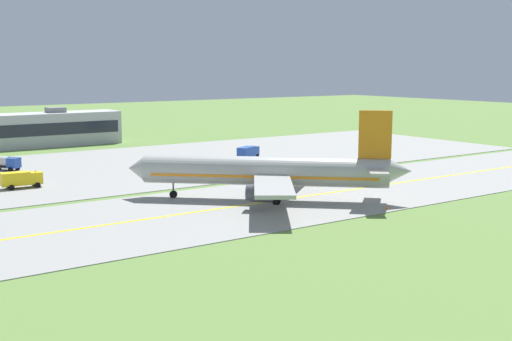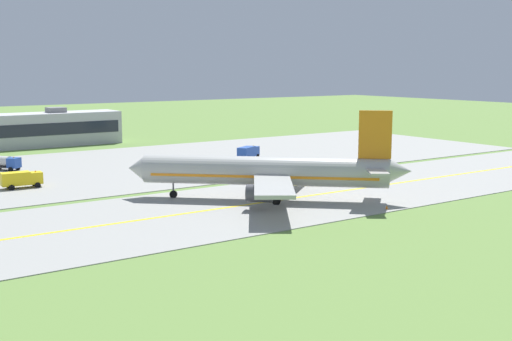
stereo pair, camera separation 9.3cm
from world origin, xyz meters
name	(u,v)px [view 2 (the right image)]	position (x,y,z in m)	size (l,w,h in m)	color
ground_plane	(278,201)	(0.00, 0.00, 0.00)	(500.00, 500.00, 0.00)	olive
taxiway_strip	(278,201)	(0.00, 0.00, 0.05)	(240.00, 28.00, 0.10)	gray
apron_pad	(193,160)	(10.00, 42.00, 0.05)	(140.00, 52.00, 0.10)	gray
taxiway_centreline	(278,200)	(0.00, 0.00, 0.11)	(220.00, 0.60, 0.01)	yellow
airplane_lead	(268,172)	(-1.11, 0.93, 4.13)	(32.07, 30.33, 12.70)	#ADADA8
service_truck_baggage	(4,162)	(-24.43, 49.65, 1.53)	(5.41, 5.93, 2.65)	#264CA5
service_truck_fuel	(248,152)	(19.84, 36.69, 1.53)	(6.26, 4.63, 2.60)	#264CA5
service_truck_pushback	(21,179)	(-26.71, 29.96, 1.53)	(6.12, 2.64, 2.60)	yellow
terminal_building	(15,131)	(-13.68, 82.73, 3.92)	(48.61, 9.16, 8.99)	#B2B2B7
traffic_cone_near_edge	(387,208)	(8.26, -12.68, 0.30)	(0.44, 0.44, 0.60)	orange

